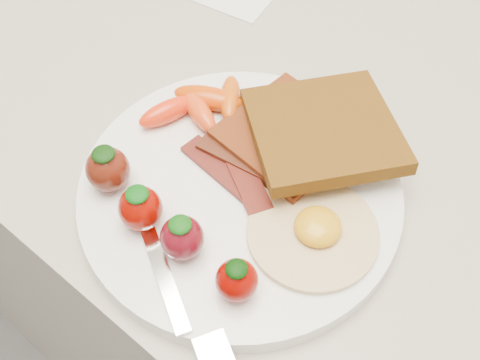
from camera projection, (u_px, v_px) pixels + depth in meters
The scene contains 9 objects.
counter at pixel (296, 289), 0.95m from camera, with size 2.00×0.60×0.90m, color gray.
plate at pixel (240, 193), 0.51m from camera, with size 0.27×0.27×0.02m, color white.
toast_lower at pixel (289, 136), 0.52m from camera, with size 0.10×0.10×0.01m, color #472112.
toast_upper at pixel (323, 130), 0.51m from camera, with size 0.12×0.12×0.01m, color black.
fried_egg at pixel (314, 231), 0.47m from camera, with size 0.13×0.13×0.02m.
bacon_strips at pixel (236, 167), 0.50m from camera, with size 0.10×0.06×0.01m.
baby_carrots at pixel (202, 104), 0.54m from camera, with size 0.08×0.10×0.02m.
strawberries at pixel (158, 216), 0.46m from camera, with size 0.18×0.04×0.04m.
fork at pixel (185, 307), 0.43m from camera, with size 0.17×0.09×0.00m.
Camera 1 is at (0.19, 1.33, 1.33)m, focal length 45.00 mm.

